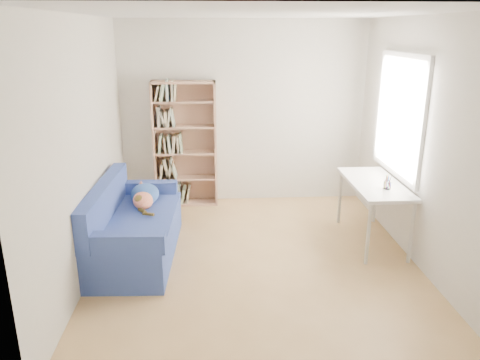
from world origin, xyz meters
name	(u,v)px	position (x,y,z in m)	size (l,w,h in m)	color
ground	(255,260)	(0.00, 0.00, 0.00)	(4.00, 4.00, 0.00)	#AD844E
room_shell	(266,114)	(0.10, 0.03, 1.64)	(3.54, 4.04, 2.62)	silver
sofa	(133,228)	(-1.36, 0.22, 0.33)	(0.89, 1.76, 0.86)	navy
bookshelf	(185,149)	(-0.84, 1.85, 0.82)	(0.89, 0.28, 1.78)	tan
desk	(375,188)	(1.44, 0.41, 0.68)	(0.58, 1.25, 0.75)	white
pen_cup	(387,184)	(1.49, 0.18, 0.81)	(0.08, 0.08, 0.16)	white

